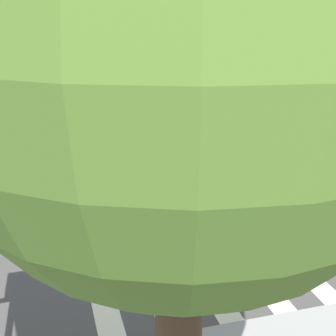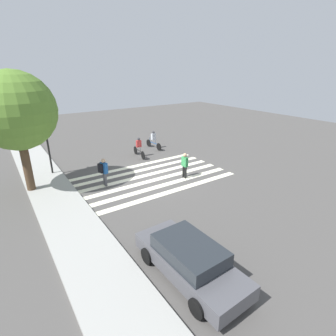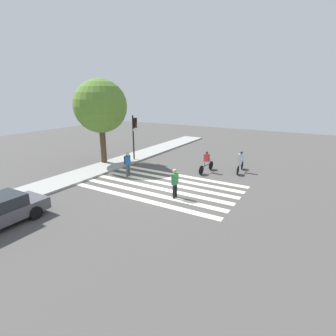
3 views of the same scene
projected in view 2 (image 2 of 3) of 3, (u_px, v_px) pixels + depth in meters
The scene contains 10 objects.
ground_plane at pixel (153, 177), 17.92m from camera, with size 60.00×60.00×0.00m, color #4C4947.
sidewalk_curb at pixel (57, 200), 14.62m from camera, with size 36.00×2.50×0.14m.
crosswalk_stripes at pixel (153, 177), 17.92m from camera, with size 5.55×10.00×0.01m.
traffic_light at pixel (48, 135), 17.34m from camera, with size 0.60×0.50×4.01m.
street_tree at pixel (16, 111), 14.12m from camera, with size 4.30×4.30×6.97m.
pedestrian_child_with_backpack at pixel (103, 170), 16.23m from camera, with size 0.54×0.51×1.80m.
pedestrian_adult_blue_shirt at pixel (185, 164), 17.44m from camera, with size 0.49×0.26×1.75m.
cyclist_mid_street at pixel (153, 139), 23.84m from camera, with size 2.29×0.42×1.63m.
cyclist_far_lane at pixel (139, 147), 21.64m from camera, with size 2.26×0.42×1.63m.
car_parked_far_curb at pixel (189, 259), 9.21m from camera, with size 4.64×2.03×1.37m.
Camera 2 is at (-14.22, 8.42, 7.03)m, focal length 28.00 mm.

